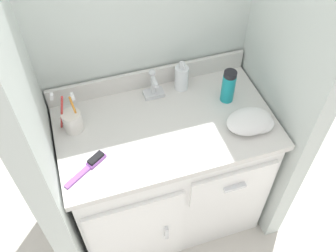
{
  "coord_description": "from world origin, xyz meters",
  "views": [
    {
      "loc": [
        -0.3,
        -0.98,
        1.93
      ],
      "look_at": [
        0.0,
        -0.03,
        0.77
      ],
      "focal_mm": 40.0,
      "sensor_mm": 36.0,
      "label": 1
    }
  ],
  "objects_px": {
    "hairbrush": "(91,165)",
    "toothbrush_cup": "(72,120)",
    "hand_towel": "(252,122)",
    "soap_dispenser": "(182,77)",
    "shaving_cream_can": "(228,86)"
  },
  "relations": [
    {
      "from": "soap_dispenser",
      "to": "hairbrush",
      "type": "distance_m",
      "value": 0.57
    },
    {
      "from": "shaving_cream_can",
      "to": "hairbrush",
      "type": "relative_size",
      "value": 0.89
    },
    {
      "from": "hairbrush",
      "to": "hand_towel",
      "type": "xyz_separation_m",
      "value": [
        0.67,
        -0.01,
        0.02
      ]
    },
    {
      "from": "toothbrush_cup",
      "to": "hand_towel",
      "type": "xyz_separation_m",
      "value": [
        0.7,
        -0.22,
        -0.02
      ]
    },
    {
      "from": "toothbrush_cup",
      "to": "hairbrush",
      "type": "height_order",
      "value": "toothbrush_cup"
    },
    {
      "from": "hairbrush",
      "to": "toothbrush_cup",
      "type": "bearing_deg",
      "value": 65.0
    },
    {
      "from": "toothbrush_cup",
      "to": "shaving_cream_can",
      "type": "bearing_deg",
      "value": -2.95
    },
    {
      "from": "shaving_cream_can",
      "to": "toothbrush_cup",
      "type": "bearing_deg",
      "value": 177.05
    },
    {
      "from": "soap_dispenser",
      "to": "shaving_cream_can",
      "type": "bearing_deg",
      "value": -38.41
    },
    {
      "from": "soap_dispenser",
      "to": "shaving_cream_can",
      "type": "relative_size",
      "value": 0.95
    },
    {
      "from": "toothbrush_cup",
      "to": "hairbrush",
      "type": "bearing_deg",
      "value": -81.36
    },
    {
      "from": "toothbrush_cup",
      "to": "shaving_cream_can",
      "type": "relative_size",
      "value": 1.26
    },
    {
      "from": "toothbrush_cup",
      "to": "shaving_cream_can",
      "type": "xyz_separation_m",
      "value": [
        0.67,
        -0.03,
        0.03
      ]
    },
    {
      "from": "shaving_cream_can",
      "to": "hand_towel",
      "type": "bearing_deg",
      "value": -80.62
    },
    {
      "from": "hand_towel",
      "to": "soap_dispenser",
      "type": "bearing_deg",
      "value": 122.05
    }
  ]
}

